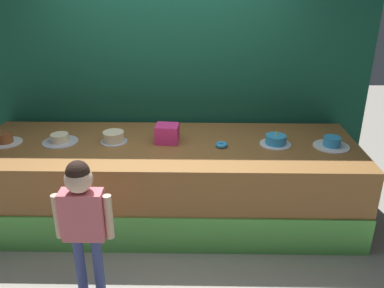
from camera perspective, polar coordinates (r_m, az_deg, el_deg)
The scene contains 11 objects.
ground_plane at distance 3.87m, azimuth -3.94°, elevation -14.95°, with size 12.00×12.00×0.00m, color gray.
stage_platform at distance 4.15m, azimuth -3.41°, elevation -5.29°, with size 3.75×1.24×0.83m.
curtain_backdrop at distance 4.47m, azimuth -3.03°, elevation 10.22°, with size 4.32×0.08×2.77m, color #144C38.
child_figure at distance 3.15m, azimuth -15.21°, elevation -9.10°, with size 0.45×0.21×1.16m.
pink_box at distance 3.98m, azimuth -3.52°, elevation 1.49°, with size 0.22×0.19×0.18m, color #E93385.
donut at distance 3.90m, azimuth 4.18°, elevation -0.11°, with size 0.12×0.12×0.04m, color #3399D8.
cake_far_left at distance 4.37m, azimuth -24.89°, elevation 0.62°, with size 0.31×0.31×0.11m.
cake_left at distance 4.20m, azimuth -18.16°, elevation 0.66°, with size 0.35×0.35×0.09m.
cake_center at distance 4.06m, azimuth -11.02°, elevation 0.95°, with size 0.27×0.27×0.11m.
cake_right at distance 4.02m, azimuth 11.73°, elevation 0.51°, with size 0.31×0.31×0.15m.
cake_far_right at distance 4.11m, azimuth 19.12°, elevation 0.14°, with size 0.34×0.34×0.10m.
Camera 1 is at (0.31, -3.03, 2.39)m, focal length 37.76 mm.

